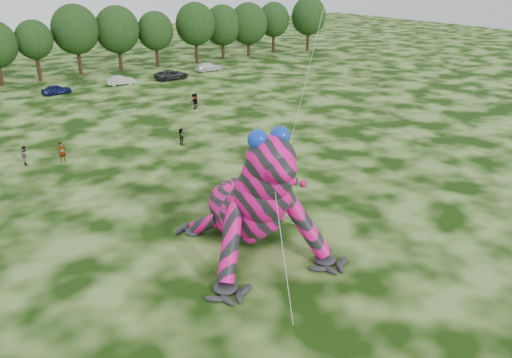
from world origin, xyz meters
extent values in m
plane|color=#16330A|center=(0.00, 0.00, 0.00)|extent=(240.00, 240.00, 0.00)
cylinder|color=silver|center=(8.69, 5.88, 9.55)|extent=(0.02, 0.02, 19.50)
cylinder|color=#382314|center=(7.09, 7.04, 0.12)|extent=(0.08, 0.08, 0.24)
imported|color=#0F1548|center=(0.73, 47.17, 0.64)|extent=(3.87, 1.81, 1.28)
imported|color=beige|center=(9.82, 47.87, 0.65)|extent=(4.10, 1.96, 1.30)
imported|color=#262628|center=(17.36, 47.09, 0.71)|extent=(5.13, 2.43, 1.42)
imported|color=white|center=(25.21, 49.58, 0.67)|extent=(4.65, 2.02, 1.33)
imported|color=gray|center=(-5.50, 21.40, 0.89)|extent=(0.69, 0.49, 1.79)
imported|color=gray|center=(12.05, 30.19, 0.91)|extent=(0.84, 1.26, 1.82)
imported|color=gray|center=(12.70, 30.90, 0.83)|extent=(0.77, 1.06, 1.67)
imported|color=gray|center=(4.95, 19.55, 0.81)|extent=(0.50, 1.50, 1.61)
imported|color=gray|center=(-8.25, 22.54, 0.82)|extent=(0.66, 0.83, 1.64)
camera|label=1|loc=(-14.86, -21.06, 15.53)|focal=35.00mm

